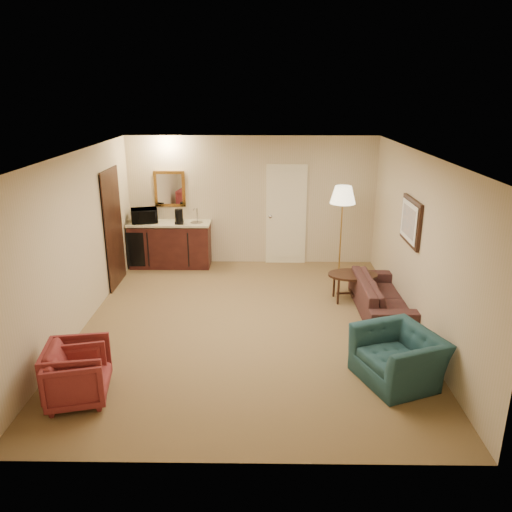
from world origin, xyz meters
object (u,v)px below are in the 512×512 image
at_px(microwave, 144,214).
at_px(rose_chair_far, 77,367).
at_px(wetbar_cabinet, 170,244).
at_px(coffee_table, 352,287).
at_px(waste_bin, 202,262).
at_px(rose_chair_near, 76,376).
at_px(sofa, 382,291).
at_px(floor_lamp, 341,232).
at_px(teal_armchair, 399,349).
at_px(coffee_maker, 179,217).

bearing_deg(microwave, rose_chair_far, -102.71).
height_order(wetbar_cabinet, microwave, microwave).
bearing_deg(microwave, coffee_table, -38.91).
bearing_deg(coffee_table, waste_bin, 150.40).
bearing_deg(rose_chair_near, sofa, -72.08).
bearing_deg(floor_lamp, teal_armchair, -86.84).
relative_size(rose_chair_near, coffee_table, 0.79).
relative_size(sofa, teal_armchair, 1.92).
xyz_separation_m(wetbar_cabinet, coffee_maker, (0.22, -0.11, 0.61)).
xyz_separation_m(floor_lamp, microwave, (-3.84, 0.59, 0.20)).
distance_m(wetbar_cabinet, waste_bin, 0.74).
distance_m(rose_chair_near, microwave, 4.77).
relative_size(wetbar_cabinet, coffee_table, 1.96).
xyz_separation_m(rose_chair_far, microwave, (-0.20, 4.56, 0.74)).
height_order(wetbar_cabinet, waste_bin, wetbar_cabinet).
xyz_separation_m(floor_lamp, coffee_maker, (-3.13, 0.49, 0.18)).
xyz_separation_m(coffee_table, coffee_maker, (-3.18, 1.61, 0.83)).
distance_m(waste_bin, microwave, 1.49).
bearing_deg(coffee_table, rose_chair_near, -140.63).
relative_size(sofa, microwave, 3.70).
bearing_deg(coffee_maker, rose_chair_near, -89.99).
bearing_deg(wetbar_cabinet, rose_chair_near, -93.03).
height_order(rose_chair_far, coffee_table, rose_chair_far).
bearing_deg(floor_lamp, rose_chair_near, -131.15).
height_order(rose_chair_far, coffee_maker, coffee_maker).
xyz_separation_m(teal_armchair, rose_chair_near, (-3.80, -0.50, -0.10)).
bearing_deg(coffee_table, teal_armchair, -86.72).
bearing_deg(rose_chair_near, coffee_table, -64.61).
bearing_deg(rose_chair_far, teal_armchair, -93.88).
relative_size(wetbar_cabinet, coffee_maker, 5.55).
xyz_separation_m(wetbar_cabinet, coffee_table, (3.41, -1.72, -0.22)).
height_order(rose_chair_near, microwave, microwave).
bearing_deg(microwave, teal_armchair, -61.41).
height_order(floor_lamp, waste_bin, floor_lamp).
bearing_deg(floor_lamp, coffee_maker, 171.15).
xyz_separation_m(wetbar_cabinet, floor_lamp, (3.35, -0.60, 0.43)).
distance_m(sofa, waste_bin, 3.76).
distance_m(floor_lamp, microwave, 3.89).
distance_m(rose_chair_far, coffee_maker, 4.55).
bearing_deg(coffee_maker, coffee_table, -20.90).
bearing_deg(waste_bin, coffee_table, -29.60).
bearing_deg(rose_chair_far, rose_chair_near, -174.55).
relative_size(rose_chair_far, waste_bin, 2.52).
bearing_deg(waste_bin, microwave, 173.02).
distance_m(rose_chair_far, waste_bin, 4.53).
distance_m(wetbar_cabinet, teal_armchair, 5.51).
distance_m(wetbar_cabinet, microwave, 0.80).
distance_m(rose_chair_near, waste_bin, 4.66).
height_order(teal_armchair, floor_lamp, floor_lamp).
distance_m(rose_chair_near, coffee_table, 4.73).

